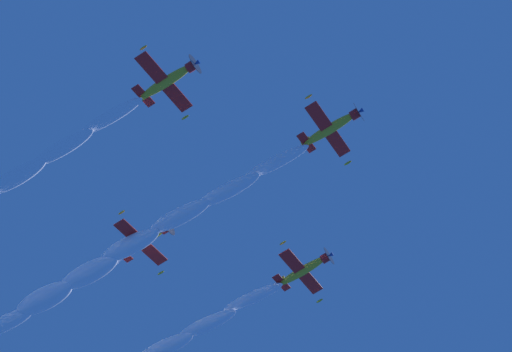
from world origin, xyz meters
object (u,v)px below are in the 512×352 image
Objects in this scene: airplane_left_wingman at (305,270)px; airplane_slot_tail at (145,240)px; airplane_lead at (332,128)px; airplane_right_wingman at (168,80)px.

airplane_left_wingman is 1.01× the size of airplane_slot_tail.
airplane_slot_tail is (-20.29, -12.23, -0.92)m from airplane_lead.
airplane_left_wingman is (-16.17, 5.22, -0.84)m from airplane_lead.
airplane_lead reaches higher than airplane_right_wingman.
airplane_lead is 17.17m from airplane_right_wingman.
airplane_right_wingman is at bearing -14.93° from airplane_slot_tail.
airplane_right_wingman is (-2.39, -17.00, -0.41)m from airplane_lead.
airplane_lead is 0.99× the size of airplane_slot_tail.
airplane_right_wingman is 18.54m from airplane_slot_tail.
airplane_right_wingman is at bearing -97.99° from airplane_lead.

